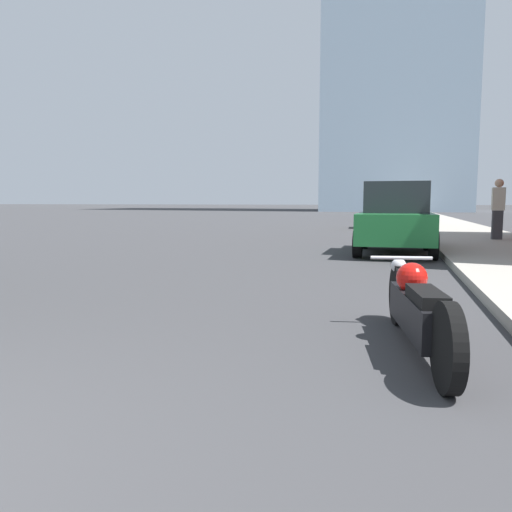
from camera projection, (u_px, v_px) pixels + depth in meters
sidewalk at (426, 217)px, 38.82m from camera, size 3.25×240.00×0.15m
motorcycle at (417, 308)px, 4.36m from camera, size 0.68×2.56×0.74m
parked_car_green at (396, 219)px, 12.42m from camera, size 1.91×3.84×1.77m
parked_car_yellow at (386, 211)px, 24.05m from camera, size 2.17×4.07×1.76m
parked_car_red at (392, 208)px, 34.26m from camera, size 1.98×4.55×1.70m
parked_car_black at (387, 207)px, 44.65m from camera, size 2.04×4.29×1.67m
pedestrian at (498, 208)px, 15.15m from camera, size 0.36×0.26×1.83m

